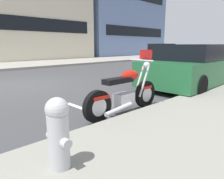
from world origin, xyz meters
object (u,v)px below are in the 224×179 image
at_px(parked_motorcycle, 125,94).
at_px(parked_car_behind_motorcycle, 192,67).
at_px(car_opposite_curb, 161,52).
at_px(fire_hydrant, 58,131).

height_order(parked_motorcycle, parked_car_behind_motorcycle, parked_car_behind_motorcycle).
xyz_separation_m(parked_car_behind_motorcycle, car_opposite_curb, (11.00, 8.38, 0.05)).
distance_m(parked_motorcycle, parked_car_behind_motorcycle, 3.89).
relative_size(parked_car_behind_motorcycle, fire_hydrant, 5.66).
bearing_deg(car_opposite_curb, fire_hydrant, 34.59).
bearing_deg(parked_car_behind_motorcycle, parked_motorcycle, -175.10).
height_order(parked_car_behind_motorcycle, car_opposite_curb, car_opposite_curb).
xyz_separation_m(parked_motorcycle, parked_car_behind_motorcycle, (3.86, 0.42, 0.26)).
bearing_deg(car_opposite_curb, parked_car_behind_motorcycle, 41.88).
xyz_separation_m(car_opposite_curb, fire_hydrant, (-16.96, -9.81, -0.18)).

